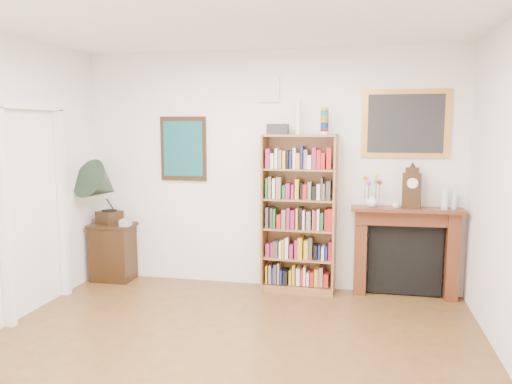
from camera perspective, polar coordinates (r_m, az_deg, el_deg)
room at (r=3.52m, az=-6.03°, el=-1.04°), size 4.51×5.01×2.81m
door_casing at (r=5.62m, az=-23.96°, el=0.11°), size 0.08×1.02×2.17m
teal_poster at (r=6.17m, az=-8.30°, el=4.91°), size 0.58×0.04×0.78m
small_picture at (r=5.91m, az=1.39°, el=11.67°), size 0.26×0.04×0.30m
gilt_painting at (r=5.81m, az=16.71°, el=7.48°), size 0.95×0.04×0.75m
bookshelf at (r=5.75m, az=4.93°, el=-1.50°), size 0.85×0.33×2.11m
side_cabinet at (r=6.55m, az=-16.02°, el=-6.59°), size 0.53×0.38×0.72m
fireplace at (r=5.89m, az=16.69°, el=-5.80°), size 1.23×0.34×1.03m
gramophone at (r=6.33m, az=-17.13°, el=0.44°), size 0.68×0.75×0.81m
cd_stack at (r=6.26m, az=-14.69°, el=-3.42°), size 0.13×0.13×0.08m
mantel_clock at (r=5.72m, az=17.38°, el=0.37°), size 0.21×0.14×0.45m
flower_vase at (r=5.72m, az=13.11°, el=-0.98°), size 0.17×0.17×0.14m
teacup at (r=5.69m, az=15.70°, el=-1.52°), size 0.10×0.10×0.06m
bottle_left at (r=5.78m, az=20.77°, el=-0.68°), size 0.07×0.07×0.24m
bottle_right at (r=5.85m, az=21.69°, el=-0.83°), size 0.06×0.06×0.20m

